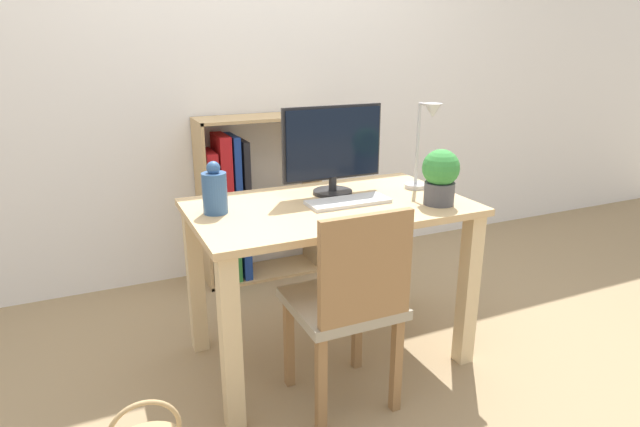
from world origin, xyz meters
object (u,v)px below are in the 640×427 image
(vase, at_px, (215,191))
(monitor, at_px, (333,147))
(chair, at_px, (349,301))
(bookshelf, at_px, (239,204))
(desk_lamp, at_px, (425,138))
(keyboard, at_px, (348,202))
(potted_plant, at_px, (440,175))

(vase, bearing_deg, monitor, 6.69)
(vase, xyz_separation_m, chair, (0.39, -0.44, -0.37))
(bookshelf, bearing_deg, monitor, -76.91)
(desk_lamp, bearing_deg, keyboard, -174.68)
(bookshelf, bearing_deg, keyboard, -79.34)
(monitor, distance_m, desk_lamp, 0.42)
(keyboard, height_order, chair, chair)
(desk_lamp, distance_m, chair, 0.86)
(monitor, height_order, desk_lamp, desk_lamp)
(potted_plant, distance_m, bookshelf, 1.39)
(keyboard, xyz_separation_m, vase, (-0.55, 0.10, 0.09))
(keyboard, distance_m, desk_lamp, 0.48)
(desk_lamp, bearing_deg, monitor, 161.88)
(desk_lamp, bearing_deg, chair, -146.81)
(vase, distance_m, bookshelf, 1.07)
(vase, height_order, desk_lamp, desk_lamp)
(monitor, relative_size, vase, 2.22)
(desk_lamp, xyz_separation_m, potted_plant, (-0.06, -0.21, -0.12))
(desk_lamp, relative_size, chair, 0.48)
(monitor, distance_m, bookshelf, 1.02)
(keyboard, relative_size, desk_lamp, 0.88)
(keyboard, bearing_deg, bookshelf, 100.66)
(monitor, height_order, chair, monitor)
(bookshelf, bearing_deg, chair, -88.71)
(monitor, xyz_separation_m, chair, (-0.17, -0.51, -0.49))
(desk_lamp, height_order, potted_plant, desk_lamp)
(keyboard, xyz_separation_m, chair, (-0.16, -0.34, -0.28))
(vase, relative_size, chair, 0.25)
(potted_plant, xyz_separation_m, chair, (-0.51, -0.17, -0.40))
(keyboard, relative_size, vase, 1.67)
(vase, xyz_separation_m, potted_plant, (0.90, -0.27, 0.03))
(monitor, bearing_deg, potted_plant, -44.54)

